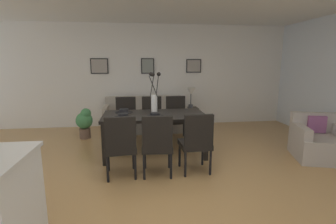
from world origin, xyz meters
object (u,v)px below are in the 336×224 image
(dining_table, at_px, (154,118))
(framed_picture_left, at_px, (99,66))
(sofa, at_px, (145,119))
(framed_picture_center, at_px, (148,66))
(centerpiece_vase, at_px, (154,98))
(table_lamp, at_px, (191,93))
(potted_plant, at_px, (85,122))
(dining_chair_near_left, at_px, (121,144))
(dining_chair_far_left, at_px, (157,142))
(bowl_near_right, at_px, (124,110))
(dining_chair_mid_left, at_px, (196,140))
(framed_picture_right, at_px, (194,66))
(dining_chair_mid_right, at_px, (177,115))
(dining_chair_near_right, at_px, (126,117))
(armchair, at_px, (319,142))
(bowl_far_left, at_px, (155,114))
(bowl_near_left, at_px, (123,115))
(side_table, at_px, (190,118))
(dining_chair_far_right, at_px, (152,116))

(dining_table, distance_m, framed_picture_left, 2.65)
(sofa, distance_m, framed_picture_center, 1.37)
(centerpiece_vase, xyz_separation_m, framed_picture_left, (-1.21, 2.18, 0.53))
(table_lamp, distance_m, potted_plant, 2.61)
(dining_chair_near_left, xyz_separation_m, dining_chair_far_left, (0.52, -0.01, 0.00))
(bowl_near_right, relative_size, table_lamp, 0.33)
(table_lamp, relative_size, potted_plant, 0.76)
(sofa, bearing_deg, framed_picture_left, 156.28)
(dining_chair_far_left, distance_m, table_lamp, 2.89)
(dining_chair_mid_left, distance_m, framed_picture_right, 3.30)
(table_lamp, bearing_deg, potted_plant, -166.78)
(dining_chair_near_left, relative_size, table_lamp, 1.80)
(dining_table, bearing_deg, framed_picture_left, 118.90)
(dining_chair_mid_right, xyz_separation_m, framed_picture_center, (-0.55, 1.29, 1.04))
(dining_chair_near_left, bearing_deg, dining_chair_far_left, -1.03)
(dining_chair_far_left, height_order, dining_chair_mid_right, same)
(framed_picture_left, bearing_deg, framed_picture_right, 0.00)
(dining_chair_near_right, height_order, armchair, dining_chair_near_right)
(framed_picture_left, distance_m, framed_picture_center, 1.21)
(bowl_far_left, distance_m, potted_plant, 2.03)
(bowl_near_right, bearing_deg, sofa, 73.89)
(bowl_near_left, bearing_deg, framed_picture_center, 77.33)
(framed_picture_center, bearing_deg, centerpiece_vase, -89.98)
(bowl_near_right, xyz_separation_m, side_table, (1.59, 1.53, -0.52))
(dining_chair_far_right, height_order, dining_chair_mid_left, same)
(dining_table, relative_size, dining_chair_mid_right, 1.96)
(centerpiece_vase, xyz_separation_m, framed_picture_center, (-0.00, 2.18, 0.53))
(dining_chair_far_right, xyz_separation_m, bowl_near_left, (-0.55, -1.11, 0.27))
(bowl_near_right, relative_size, potted_plant, 0.25)
(dining_chair_near_right, xyz_separation_m, centerpiece_vase, (0.54, -0.89, 0.51))
(framed_picture_right, bearing_deg, bowl_near_left, -126.03)
(dining_table, distance_m, side_table, 2.07)
(dining_chair_mid_right, relative_size, table_lamp, 1.80)
(dining_chair_far_left, height_order, armchair, dining_chair_far_left)
(sofa, bearing_deg, dining_chair_near_right, -117.65)
(sofa, bearing_deg, framed_picture_right, 20.10)
(framed_picture_center, bearing_deg, dining_chair_mid_left, -79.78)
(side_table, bearing_deg, framed_picture_center, 156.95)
(centerpiece_vase, relative_size, bowl_near_left, 4.32)
(dining_chair_far_left, xyz_separation_m, bowl_near_left, (-0.51, 0.69, 0.27))
(dining_chair_far_left, height_order, framed_picture_center, framed_picture_center)
(framed_picture_right, distance_m, potted_plant, 3.08)
(centerpiece_vase, height_order, framed_picture_left, framed_picture_left)
(dining_table, xyz_separation_m, dining_chair_mid_left, (0.55, -0.88, -0.15))
(centerpiece_vase, bearing_deg, dining_chair_mid_right, 58.64)
(dining_table, height_order, bowl_far_left, bowl_far_left)
(bowl_near_right, distance_m, framed_picture_center, 2.18)
(bowl_near_right, xyz_separation_m, armchair, (3.35, -0.77, -0.49))
(framed_picture_right, bearing_deg, dining_chair_far_right, -132.82)
(dining_chair_near_right, distance_m, armchair, 3.66)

